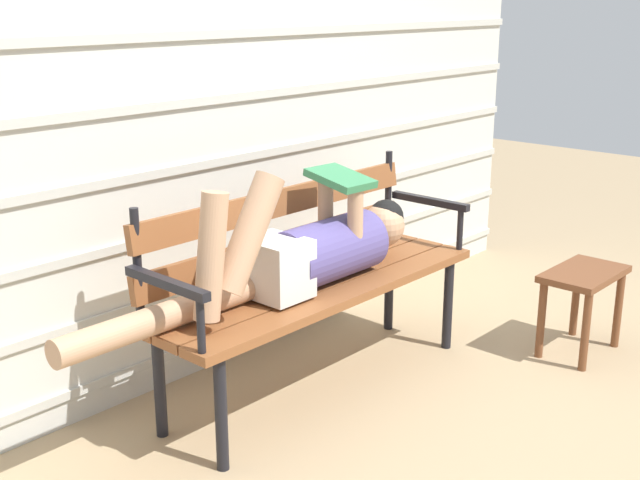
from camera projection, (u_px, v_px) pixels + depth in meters
ground_plane at (344, 396)px, 3.37m from camera, size 12.00×12.00×0.00m
house_siding at (228, 97)px, 3.46m from camera, size 4.33×0.08×2.35m
park_bench at (308, 270)px, 3.36m from camera, size 1.58×0.45×0.88m
reclining_person at (304, 251)px, 3.21m from camera, size 1.67×0.26×0.53m
footstool at (583, 289)px, 3.71m from camera, size 0.43×0.26×0.39m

